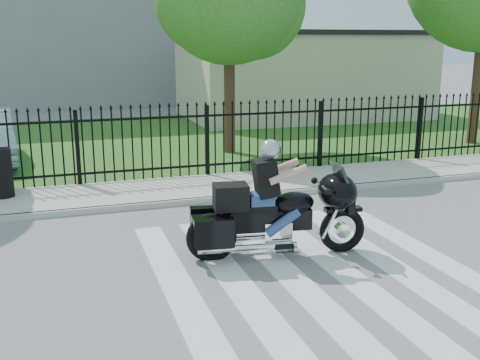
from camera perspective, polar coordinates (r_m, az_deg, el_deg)
name	(u,v)px	position (r m, az deg, el deg)	size (l,w,h in m)	color
ground	(315,273)	(8.35, 7.63, -9.30)	(120.00, 120.00, 0.00)	slate
crosswalk	(315,272)	(8.34, 7.63, -9.26)	(5.00, 5.50, 0.01)	silver
sidewalk	(219,186)	(12.77, -2.14, -0.65)	(40.00, 2.00, 0.12)	#ADAAA3
curb	(232,198)	(11.84, -0.79, -1.81)	(40.00, 0.12, 0.12)	#ADAAA3
grass_strip	(162,139)	(19.45, -7.93, 4.16)	(40.00, 12.00, 0.02)	#2E5E20
iron_fence	(207,143)	(13.53, -3.36, 3.82)	(26.00, 0.04, 1.80)	black
building_low	(302,77)	(25.18, 6.29, 10.40)	(10.00, 6.00, 3.50)	beige
building_low_roof	(303,33)	(25.14, 6.40, 14.61)	(10.20, 6.20, 0.20)	black
motorcycle_rider	(273,208)	(8.66, 3.37, -2.88)	(2.85, 1.17, 1.89)	black
litter_bin	(1,173)	(12.58, -23.10, 0.65)	(0.45, 0.45, 1.01)	black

